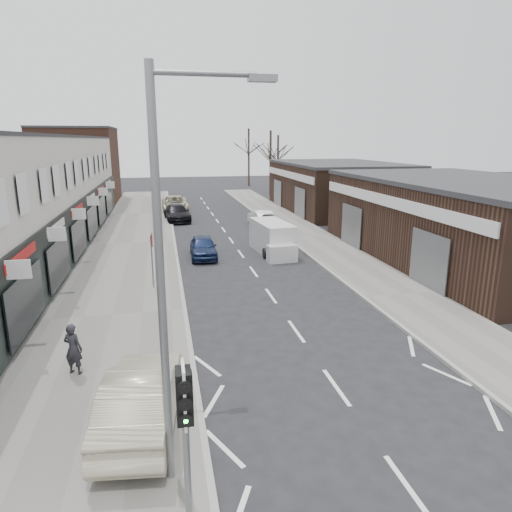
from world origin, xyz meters
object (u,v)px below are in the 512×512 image
traffic_light (185,409)px  street_lamp (170,265)px  parked_car_left_c (175,204)px  parked_car_right_b (268,221)px  sedan_on_pavement (142,397)px  parked_car_left_b (177,213)px  parked_car_right_a (261,218)px  warning_sign (152,244)px  white_van (273,239)px  parked_car_left_a (203,247)px  pedestrian (73,349)px

traffic_light → street_lamp: 2.52m
parked_car_left_c → parked_car_right_b: (6.90, -10.77, -0.11)m
sedan_on_pavement → parked_car_left_b: size_ratio=0.94×
sedan_on_pavement → parked_car_right_a: size_ratio=1.13×
parked_car_left_b → parked_car_right_a: (6.64, -3.92, -0.04)m
warning_sign → parked_car_left_b: 18.94m
white_van → parked_car_left_b: 13.99m
parked_car_left_c → parked_car_right_b: parked_car_left_c is taller
white_van → parked_car_left_b: (-5.40, 12.91, -0.21)m
warning_sign → parked_car_right_a: size_ratio=0.67×
street_lamp → parked_car_left_c: street_lamp is taller
parked_car_right_b → parked_car_right_a: bearing=-71.0°
sedan_on_pavement → parked_car_left_a: (2.97, 16.49, -0.22)m
white_van → parked_car_left_c: 19.45m
traffic_light → parked_car_left_a: 19.81m
pedestrian → parked_car_left_a: (5.03, 13.50, -0.26)m
warning_sign → pedestrian: size_ratio=1.73×
parked_car_left_c → warning_sign: bearing=-94.8°
street_lamp → parked_car_left_a: 18.96m
white_van → pedestrian: (-9.37, -13.77, -0.01)m
parked_car_left_a → street_lamp: bearing=-95.0°
street_lamp → pedestrian: size_ratio=5.11×
street_lamp → parked_car_left_b: 31.86m
traffic_light → parked_car_right_b: 28.98m
parked_car_left_a → parked_car_right_b: parked_car_left_a is taller
parked_car_right_a → warning_sign: bearing=57.2°
sedan_on_pavement → parked_car_left_a: size_ratio=1.19×
parked_car_left_b → parked_car_left_a: bearing=-90.8°
traffic_light → sedan_on_pavement: size_ratio=0.69×
white_van → parked_car_left_c: (-5.40, 18.68, -0.17)m
pedestrian → white_van: bearing=-99.7°
pedestrian → parked_car_right_b: (10.87, 21.69, -0.27)m
traffic_light → warning_sign: traffic_light is taller
white_van → street_lamp: bearing=-114.7°
traffic_light → parked_car_left_a: (2.05, 19.63, -1.77)m
warning_sign → street_lamp: bearing=-87.2°
sedan_on_pavement → white_van: bearing=-107.0°
parked_car_left_c → white_van: bearing=-74.5°
pedestrian → parked_car_right_b: bearing=-92.1°
traffic_light → white_van: size_ratio=0.61×
street_lamp → parked_car_left_b: street_lamp is taller
parked_car_left_c → parked_car_right_a: 11.75m
parked_car_right_a → pedestrian: bearing=61.6°
pedestrian → sedan_on_pavement: bearing=149.0°
white_van → pedestrian: 16.66m
sedan_on_pavement → parked_car_right_b: size_ratio=1.21×
pedestrian → parked_car_right_a: 25.12m
warning_sign → parked_car_left_b: size_ratio=0.56×
pedestrian → parked_car_left_c: (3.97, 32.46, -0.16)m
traffic_light → sedan_on_pavement: (-0.92, 3.13, -1.55)m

